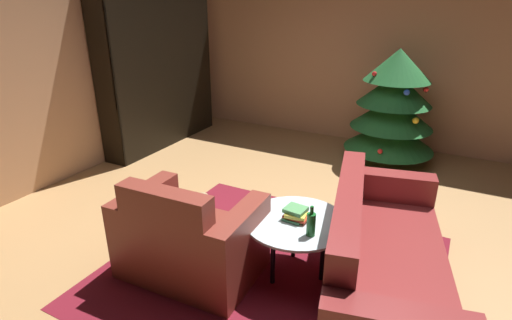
{
  "coord_description": "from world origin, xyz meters",
  "views": [
    {
      "loc": [
        1.22,
        -2.84,
        2.04
      ],
      "look_at": [
        -0.2,
        -0.14,
        0.79
      ],
      "focal_mm": 28.24,
      "sensor_mm": 36.0,
      "label": 1
    }
  ],
  "objects": [
    {
      "name": "couch_red",
      "position": [
        0.9,
        -0.37,
        0.29
      ],
      "size": [
        1.16,
        1.98,
        0.83
      ],
      "color": "maroon",
      "rests_on": "ground"
    },
    {
      "name": "coffee_table",
      "position": [
        0.27,
        -0.39,
        0.44
      ],
      "size": [
        0.78,
        0.78,
        0.48
      ],
      "color": "black",
      "rests_on": "ground"
    },
    {
      "name": "ground_plane",
      "position": [
        0.0,
        0.0,
        0.0
      ],
      "size": [
        7.17,
        7.17,
        0.0
      ],
      "primitive_type": "plane",
      "color": "#A87C4B"
    },
    {
      "name": "bookshelf_unit",
      "position": [
        -2.62,
        1.67,
        1.11
      ],
      "size": [
        0.35,
        2.01,
        2.28
      ],
      "color": "black",
      "rests_on": "ground"
    },
    {
      "name": "wall_left",
      "position": [
        -2.87,
        0.0,
        1.26
      ],
      "size": [
        0.06,
        6.1,
        2.51
      ],
      "primitive_type": "cube",
      "color": "tan",
      "rests_on": "ground"
    },
    {
      "name": "armchair_red",
      "position": [
        -0.46,
        -0.76,
        0.3
      ],
      "size": [
        1.05,
        0.75,
        0.83
      ],
      "color": "maroon",
      "rests_on": "ground"
    },
    {
      "name": "bottle_on_table",
      "position": [
        0.43,
        -0.53,
        0.57
      ],
      "size": [
        0.06,
        0.06,
        0.23
      ],
      "color": "#195B24",
      "rests_on": "coffee_table"
    },
    {
      "name": "area_rug",
      "position": [
        0.1,
        -0.44,
        0.0
      ],
      "size": [
        2.48,
        2.31,
        0.01
      ],
      "primitive_type": "cube",
      "color": "maroon",
      "rests_on": "ground"
    },
    {
      "name": "book_stack_on_table",
      "position": [
        0.26,
        -0.37,
        0.52
      ],
      "size": [
        0.19,
        0.18,
        0.09
      ],
      "color": "#3B8256",
      "rests_on": "coffee_table"
    },
    {
      "name": "wall_back",
      "position": [
        0.0,
        3.02,
        1.26
      ],
      "size": [
        5.81,
        0.06,
        2.51
      ],
      "primitive_type": "cube",
      "color": "tan",
      "rests_on": "ground"
    },
    {
      "name": "decorated_tree",
      "position": [
        0.44,
        2.35,
        0.73
      ],
      "size": [
        1.13,
        1.13,
        1.45
      ],
      "color": "brown",
      "rests_on": "ground"
    }
  ]
}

